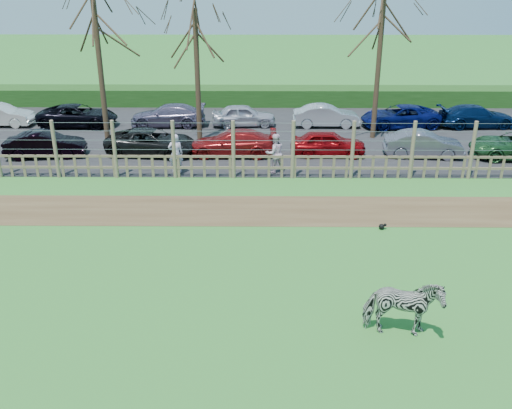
{
  "coord_description": "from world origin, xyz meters",
  "views": [
    {
      "loc": [
        1.16,
        -14.87,
        8.51
      ],
      "look_at": [
        1.0,
        2.5,
        1.1
      ],
      "focal_mm": 40.0,
      "sensor_mm": 36.0,
      "label": 1
    }
  ],
  "objects_px": {
    "car_4": "(328,143)",
    "car_12": "(400,116)",
    "tree_mid": "(196,44)",
    "car_10": "(244,115)",
    "crow": "(382,226)",
    "tree_right": "(381,34)",
    "car_9": "(168,115)",
    "car_13": "(476,116)",
    "tree_left": "(96,30)",
    "car_1": "(45,144)",
    "visitor_b": "(275,153)",
    "car_8": "(78,116)",
    "visitor_a": "(176,153)",
    "zebra": "(403,308)",
    "car_11": "(326,116)",
    "car_3": "(232,143)",
    "car_7": "(0,115)",
    "car_2": "(152,142)",
    "car_5": "(423,144)"
  },
  "relations": [
    {
      "from": "zebra",
      "to": "car_10",
      "type": "relative_size",
      "value": 0.53
    },
    {
      "from": "car_1",
      "to": "tree_mid",
      "type": "bearing_deg",
      "value": -75.2
    },
    {
      "from": "car_12",
      "to": "car_13",
      "type": "height_order",
      "value": "same"
    },
    {
      "from": "car_13",
      "to": "visitor_a",
      "type": "bearing_deg",
      "value": 112.01
    },
    {
      "from": "car_4",
      "to": "car_11",
      "type": "bearing_deg",
      "value": -2.94
    },
    {
      "from": "crow",
      "to": "car_10",
      "type": "relative_size",
      "value": 0.08
    },
    {
      "from": "car_1",
      "to": "car_9",
      "type": "relative_size",
      "value": 0.88
    },
    {
      "from": "tree_mid",
      "to": "car_10",
      "type": "bearing_deg",
      "value": 51.29
    },
    {
      "from": "tree_right",
      "to": "crow",
      "type": "distance_m",
      "value": 12.31
    },
    {
      "from": "visitor_b",
      "to": "car_2",
      "type": "xyz_separation_m",
      "value": [
        -5.79,
        2.46,
        -0.26
      ]
    },
    {
      "from": "visitor_a",
      "to": "car_12",
      "type": "distance_m",
      "value": 13.64
    },
    {
      "from": "car_4",
      "to": "car_11",
      "type": "height_order",
      "value": "same"
    },
    {
      "from": "car_7",
      "to": "car_9",
      "type": "xyz_separation_m",
      "value": [
        9.36,
        0.04,
        0.0
      ]
    },
    {
      "from": "crow",
      "to": "car_11",
      "type": "relative_size",
      "value": 0.07
    },
    {
      "from": "car_10",
      "to": "car_2",
      "type": "bearing_deg",
      "value": 136.31
    },
    {
      "from": "visitor_a",
      "to": "tree_right",
      "type": "bearing_deg",
      "value": -158.6
    },
    {
      "from": "crow",
      "to": "car_12",
      "type": "relative_size",
      "value": 0.06
    },
    {
      "from": "tree_left",
      "to": "visitor_a",
      "type": "bearing_deg",
      "value": -44.81
    },
    {
      "from": "visitor_b",
      "to": "car_7",
      "type": "xyz_separation_m",
      "value": [
        -15.16,
        7.53,
        -0.26
      ]
    },
    {
      "from": "tree_mid",
      "to": "crow",
      "type": "relative_size",
      "value": 25.57
    },
    {
      "from": "car_8",
      "to": "car_9",
      "type": "bearing_deg",
      "value": -88.14
    },
    {
      "from": "car_1",
      "to": "car_9",
      "type": "xyz_separation_m",
      "value": [
        4.91,
        5.54,
        0.0
      ]
    },
    {
      "from": "visitor_a",
      "to": "car_8",
      "type": "bearing_deg",
      "value": -57.53
    },
    {
      "from": "car_4",
      "to": "car_12",
      "type": "bearing_deg",
      "value": -39.88
    },
    {
      "from": "zebra",
      "to": "car_12",
      "type": "relative_size",
      "value": 0.43
    },
    {
      "from": "tree_mid",
      "to": "zebra",
      "type": "bearing_deg",
      "value": -68.32
    },
    {
      "from": "tree_left",
      "to": "car_5",
      "type": "bearing_deg",
      "value": -6.15
    },
    {
      "from": "visitor_b",
      "to": "car_3",
      "type": "distance_m",
      "value": 3.05
    },
    {
      "from": "car_7",
      "to": "visitor_b",
      "type": "bearing_deg",
      "value": -114.71
    },
    {
      "from": "tree_right",
      "to": "car_2",
      "type": "relative_size",
      "value": 1.7
    },
    {
      "from": "car_12",
      "to": "car_9",
      "type": "bearing_deg",
      "value": -98.16
    },
    {
      "from": "tree_right",
      "to": "car_5",
      "type": "xyz_separation_m",
      "value": [
        1.78,
        -3.15,
        -4.6
      ]
    },
    {
      "from": "car_9",
      "to": "zebra",
      "type": "bearing_deg",
      "value": 24.24
    },
    {
      "from": "car_5",
      "to": "car_9",
      "type": "relative_size",
      "value": 0.88
    },
    {
      "from": "car_3",
      "to": "car_10",
      "type": "bearing_deg",
      "value": 175.95
    },
    {
      "from": "car_3",
      "to": "car_12",
      "type": "height_order",
      "value": "same"
    },
    {
      "from": "visitor_a",
      "to": "car_3",
      "type": "relative_size",
      "value": 0.42
    },
    {
      "from": "visitor_b",
      "to": "car_10",
      "type": "height_order",
      "value": "visitor_b"
    },
    {
      "from": "car_1",
      "to": "car_5",
      "type": "height_order",
      "value": "same"
    },
    {
      "from": "car_7",
      "to": "car_13",
      "type": "xyz_separation_m",
      "value": [
        26.46,
        -0.01,
        0.0
      ]
    },
    {
      "from": "tree_right",
      "to": "car_9",
      "type": "height_order",
      "value": "tree_right"
    },
    {
      "from": "visitor_a",
      "to": "car_2",
      "type": "relative_size",
      "value": 0.4
    },
    {
      "from": "car_9",
      "to": "car_13",
      "type": "relative_size",
      "value": 1.0
    },
    {
      "from": "tree_mid",
      "to": "car_13",
      "type": "height_order",
      "value": "tree_mid"
    },
    {
      "from": "car_13",
      "to": "crow",
      "type": "bearing_deg",
      "value": 145.73
    },
    {
      "from": "car_1",
      "to": "car_4",
      "type": "bearing_deg",
      "value": -95.99
    },
    {
      "from": "car_9",
      "to": "car_13",
      "type": "height_order",
      "value": "same"
    },
    {
      "from": "tree_left",
      "to": "car_1",
      "type": "bearing_deg",
      "value": -142.96
    },
    {
      "from": "car_9",
      "to": "car_10",
      "type": "bearing_deg",
      "value": 90.62
    },
    {
      "from": "tree_left",
      "to": "car_9",
      "type": "bearing_deg",
      "value": 56.28
    }
  ]
}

